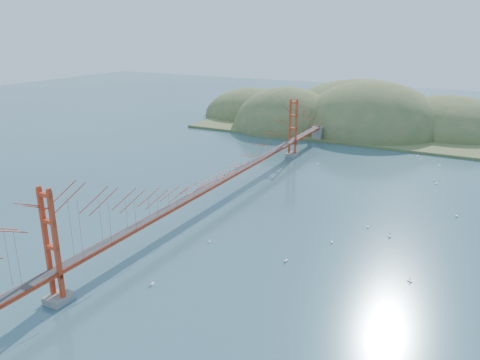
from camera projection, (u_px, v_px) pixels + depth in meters
The scene contains 17 objects.
ground at pixel (217, 203), 70.38m from camera, with size 320.00×320.00×0.00m, color #315562.
bridge at pixel (217, 158), 68.34m from camera, with size 2.20×94.40×12.00m.
far_headlands at pixel (353, 124), 126.86m from camera, with size 84.00×58.00×25.00m.
sailboat_7 at pixel (439, 165), 88.98m from camera, with size 0.55×0.55×0.61m.
sailboat_0 at pixel (332, 241), 57.49m from camera, with size 0.46×0.50×0.56m.
sailboat_8 at pixel (437, 183), 78.89m from camera, with size 0.61×0.61×0.63m.
sailboat_4 at pixel (457, 215), 65.36m from camera, with size 0.53×0.58×0.66m.
sailboat_10 at pixel (152, 283), 48.17m from camera, with size 0.63×0.66×0.74m.
sailboat_14 at pixel (286, 260), 52.92m from camera, with size 0.58×0.63×0.71m.
sailboat_12 at pixel (418, 156), 95.44m from camera, with size 0.53×0.50×0.60m.
sailboat_16 at pixel (389, 236), 59.06m from camera, with size 0.69×0.69×0.72m.
sailboat_3 at pixel (318, 164), 89.88m from camera, with size 0.59×0.58×0.67m.
sailboat_1 at pixel (368, 226), 61.91m from camera, with size 0.51×0.56×0.63m.
sailboat_2 at pixel (410, 281), 48.65m from camera, with size 0.55×0.53×0.61m.
sailboat_15 at pixel (434, 180), 80.52m from camera, with size 0.47×0.54×0.61m.
sailboat_extra_0 at pixel (421, 159), 93.32m from camera, with size 0.55×0.55×0.58m.
sailboat_extra_1 at pixel (209, 241), 57.61m from camera, with size 0.54×0.54×0.59m.
Camera 1 is at (33.87, -56.46, 25.35)m, focal length 35.00 mm.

